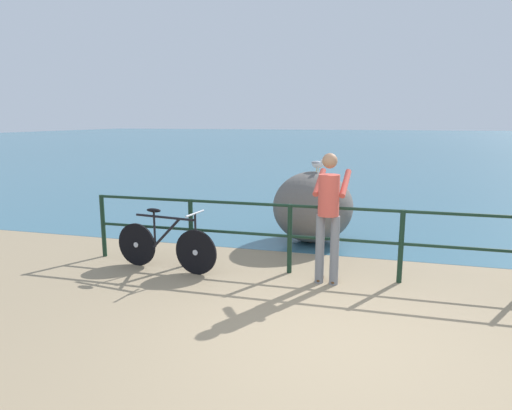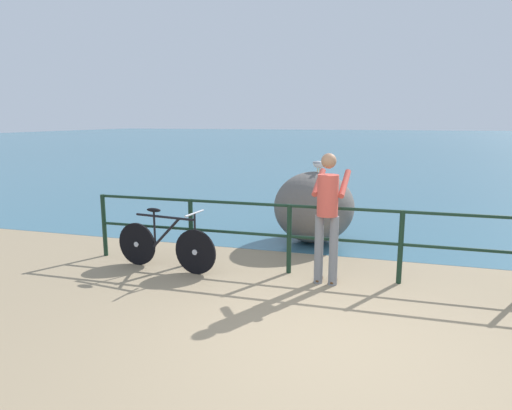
# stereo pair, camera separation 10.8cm
# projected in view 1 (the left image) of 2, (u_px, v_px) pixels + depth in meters

# --- Properties ---
(ground_plane) EXTENTS (120.00, 120.00, 0.10)m
(ground_plane) POSITION_uv_depth(u_px,v_px,m) (371.00, 163.00, 23.51)
(ground_plane) COLOR #937F60
(sea_surface) EXTENTS (120.00, 90.00, 0.01)m
(sea_surface) POSITION_uv_depth(u_px,v_px,m) (376.00, 139.00, 50.05)
(sea_surface) COLOR #38667A
(sea_surface) RESTS_ON ground_plane
(promenade_railing) EXTENTS (7.77, 0.07, 1.02)m
(promenade_railing) POSITION_uv_depth(u_px,v_px,m) (344.00, 234.00, 6.32)
(promenade_railing) COLOR black
(promenade_railing) RESTS_ON ground_plane
(bicycle) EXTENTS (1.69, 0.48, 0.92)m
(bicycle) POSITION_uv_depth(u_px,v_px,m) (166.00, 244.00, 6.69)
(bicycle) COLOR black
(bicycle) RESTS_ON ground_plane
(person_at_railing) EXTENTS (0.48, 0.65, 1.78)m
(person_at_railing) POSITION_uv_depth(u_px,v_px,m) (329.00, 212.00, 6.04)
(person_at_railing) COLOR slate
(person_at_railing) RESTS_ON ground_plane
(breakwater_boulder_main) EXTENTS (1.45, 1.54, 1.29)m
(breakwater_boulder_main) POSITION_uv_depth(u_px,v_px,m) (313.00, 207.00, 8.23)
(breakwater_boulder_main) COLOR #605B56
(breakwater_boulder_main) RESTS_ON ground
(seagull) EXTENTS (0.31, 0.25, 0.23)m
(seagull) POSITION_uv_depth(u_px,v_px,m) (318.00, 164.00, 8.12)
(seagull) COLOR gold
(seagull) RESTS_ON breakwater_boulder_main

